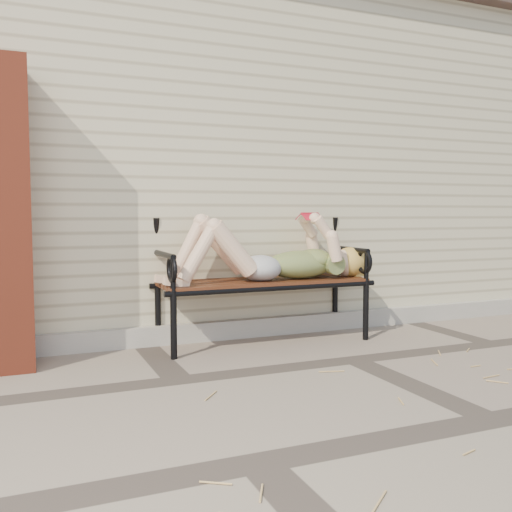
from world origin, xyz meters
name	(u,v)px	position (x,y,z in m)	size (l,w,h in m)	color
ground	(354,360)	(0.00, 0.00, 0.00)	(80.00, 80.00, 0.00)	#78675C
house_wall	(215,171)	(0.00, 3.00, 1.50)	(8.00, 4.00, 3.00)	beige
house_roof	(214,25)	(0.00, 3.00, 3.15)	(8.30, 4.30, 0.30)	#4C3936
foundation_strip	(292,324)	(0.00, 0.97, 0.07)	(8.00, 0.10, 0.15)	#ABA39B
garden_bench	(258,259)	(-0.36, 0.86, 0.65)	(1.79, 0.71, 1.16)	black
reading_woman	(267,255)	(-0.35, 0.72, 0.69)	(1.69, 0.38, 0.53)	#0A3A47
straw_scatter	(377,407)	(-0.42, -0.88, 0.01)	(2.13, 1.47, 0.01)	tan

